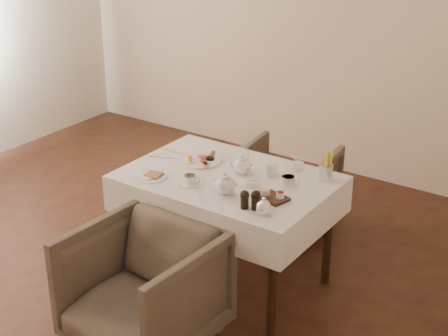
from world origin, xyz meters
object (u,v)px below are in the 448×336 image
at_px(armchair_far, 285,188).
at_px(teapot_centre, 242,165).
at_px(armchair_near, 144,288).
at_px(breakfast_plate, 200,159).
at_px(table, 228,193).

distance_m(armchair_far, teapot_centre, 0.95).
height_order(armchair_near, breakfast_plate, breakfast_plate).
relative_size(armchair_near, breakfast_plate, 2.66).
height_order(armchair_far, breakfast_plate, breakfast_plate).
xyz_separation_m(table, breakfast_plate, (-0.28, 0.10, 0.13)).
bearing_deg(armchair_far, table, 89.18).
bearing_deg(armchair_near, table, 89.86).
distance_m(armchair_near, teapot_centre, 0.98).
xyz_separation_m(table, teapot_centre, (0.05, 0.08, 0.18)).
bearing_deg(breakfast_plate, armchair_near, -68.73).
xyz_separation_m(table, armchair_near, (-0.04, -0.78, -0.29)).
bearing_deg(teapot_centre, breakfast_plate, 161.23).
distance_m(breakfast_plate, teapot_centre, 0.34).
relative_size(armchair_near, armchair_far, 1.11).
distance_m(armchair_near, armchair_far, 1.65).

